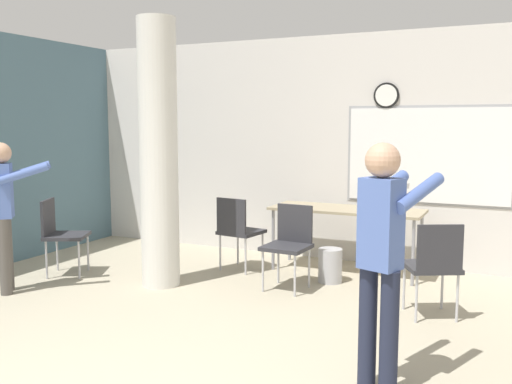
{
  "coord_description": "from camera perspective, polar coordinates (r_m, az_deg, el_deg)",
  "views": [
    {
      "loc": [
        2.23,
        -1.86,
        1.73
      ],
      "look_at": [
        0.1,
        2.69,
        1.12
      ],
      "focal_mm": 40.0,
      "sensor_mm": 36.0,
      "label": 1
    }
  ],
  "objects": [
    {
      "name": "bottle_on_table",
      "position": [
        6.47,
        12.24,
        -1.09
      ],
      "size": [
        0.06,
        0.06,
        0.24
      ],
      "color": "#4C3319",
      "rests_on": "folding_table"
    },
    {
      "name": "folding_table",
      "position": [
        6.65,
        9.04,
        -2.07
      ],
      "size": [
        1.74,
        0.64,
        0.75
      ],
      "color": "tan",
      "rests_on": "ground_plane"
    },
    {
      "name": "waste_bin",
      "position": [
        6.3,
        7.43,
        -7.29
      ],
      "size": [
        0.26,
        0.26,
        0.37
      ],
      "color": "#B2B2B7",
      "rests_on": "ground_plane"
    },
    {
      "name": "chair_by_left_wall",
      "position": [
        6.85,
        -18.98,
        -3.68
      ],
      "size": [
        0.59,
        0.59,
        0.87
      ],
      "color": "#2D2D33",
      "rests_on": "ground_plane"
    },
    {
      "name": "chair_table_front",
      "position": [
        5.97,
        3.36,
        -4.84
      ],
      "size": [
        0.46,
        0.46,
        0.87
      ],
      "color": "#2D2D33",
      "rests_on": "ground_plane"
    },
    {
      "name": "person_watching_back",
      "position": [
        6.27,
        -23.74,
        -1.22
      ],
      "size": [
        0.6,
        0.57,
        1.53
      ],
      "color": "#514C47",
      "rests_on": "ground_plane"
    },
    {
      "name": "person_playing_side",
      "position": [
        3.71,
        12.55,
        -5.4
      ],
      "size": [
        0.5,
        0.67,
        1.61
      ],
      "color": "#1E2338",
      "rests_on": "ground_plane"
    },
    {
      "name": "chair_mid_room",
      "position": [
        5.28,
        17.36,
        -6.72
      ],
      "size": [
        0.59,
        0.59,
        0.87
      ],
      "color": "#2D2D33",
      "rests_on": "ground_plane"
    },
    {
      "name": "support_pillar",
      "position": [
        6.06,
        -9.71,
        3.73
      ],
      "size": [
        0.4,
        0.4,
        2.8
      ],
      "color": "silver",
      "rests_on": "ground_plane"
    },
    {
      "name": "wall_back",
      "position": [
        7.26,
        7.46,
        4.29
      ],
      "size": [
        8.0,
        0.15,
        2.8
      ],
      "color": "silver",
      "rests_on": "ground_plane"
    },
    {
      "name": "chair_table_left",
      "position": [
        6.66,
        -1.82,
        -3.6
      ],
      "size": [
        0.5,
        0.5,
        0.87
      ],
      "color": "#2D2D33",
      "rests_on": "ground_plane"
    }
  ]
}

